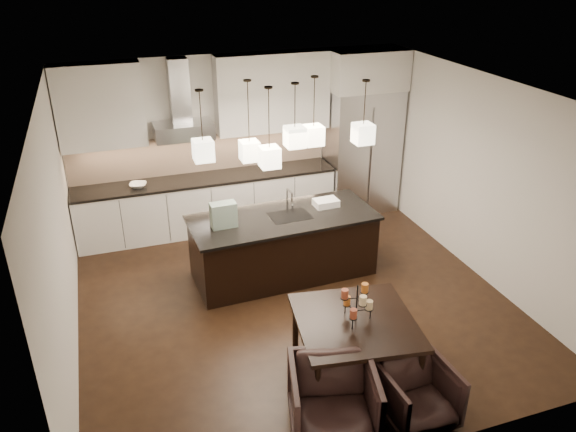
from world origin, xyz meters
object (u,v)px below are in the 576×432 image
object	(u,v)px
armchair_left	(333,402)
refrigerator	(362,151)
island_body	(283,247)
armchair_right	(417,395)
dining_table	(354,348)

from	to	relation	value
armchair_left	refrigerator	bearing A→B (deg)	76.29
refrigerator	island_body	world-z (taller)	refrigerator
island_body	armchair_right	distance (m)	3.09
armchair_left	armchair_right	world-z (taller)	armchair_left
refrigerator	island_body	xyz separation A→B (m)	(-2.02, -1.72, -0.63)
refrigerator	island_body	size ratio (longest dim) A/B	0.86
refrigerator	dining_table	size ratio (longest dim) A/B	1.74
armchair_right	island_body	bearing A→B (deg)	94.02
refrigerator	armchair_right	size ratio (longest dim) A/B	3.05
island_body	armchair_left	size ratio (longest dim) A/B	2.99
refrigerator	armchair_left	bearing A→B (deg)	-118.17
refrigerator	armchair_right	distance (m)	5.12
island_body	armchair_left	world-z (taller)	island_body
refrigerator	armchair_right	xyz separation A→B (m)	(-1.65, -4.79, -0.75)
dining_table	armchair_right	world-z (taller)	dining_table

